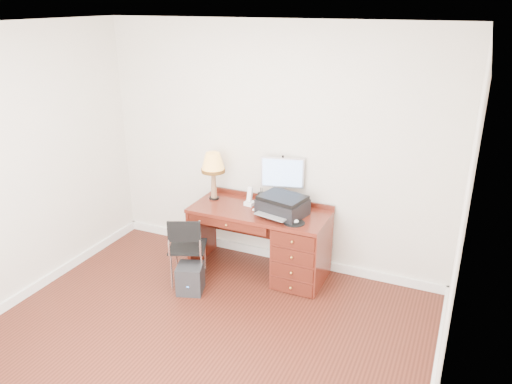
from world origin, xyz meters
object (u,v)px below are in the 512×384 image
at_px(desk, 287,243).
at_px(leg_lamp, 213,165).
at_px(monitor, 283,175).
at_px(equipment_box, 190,278).
at_px(phone, 250,200).
at_px(chair, 184,244).
at_px(printer, 283,205).

distance_m(desk, leg_lamp, 1.18).
relative_size(monitor, equipment_box, 1.78).
bearing_deg(desk, equipment_box, -139.60).
height_order(monitor, phone, monitor).
bearing_deg(chair, printer, 9.88).
height_order(chair, equipment_box, chair).
height_order(monitor, printer, monitor).
distance_m(monitor, chair, 1.29).
bearing_deg(leg_lamp, equipment_box, -81.79).
bearing_deg(desk, chair, -147.60).
relative_size(printer, leg_lamp, 1.00).
xyz_separation_m(desk, leg_lamp, (-0.92, 0.07, 0.74)).
bearing_deg(monitor, leg_lamp, 177.87).
bearing_deg(monitor, phone, -166.88).
height_order(phone, equipment_box, phone).
bearing_deg(phone, desk, -0.39).
height_order(desk, leg_lamp, leg_lamp).
bearing_deg(equipment_box, phone, 47.42).
bearing_deg(chair, equipment_box, -64.73).
relative_size(monitor, leg_lamp, 1.00).
bearing_deg(desk, monitor, 122.42).
bearing_deg(desk, printer, -159.89).
relative_size(leg_lamp, phone, 2.58).
distance_m(chair, equipment_box, 0.36).
xyz_separation_m(printer, equipment_box, (-0.76, -0.67, -0.70)).
bearing_deg(leg_lamp, desk, -4.57).
xyz_separation_m(printer, chair, (-0.87, -0.57, -0.37)).
bearing_deg(printer, desk, 33.20).
height_order(printer, phone, phone).
bearing_deg(monitor, desk, -71.70).
bearing_deg(phone, chair, -116.30).
distance_m(phone, chair, 0.87).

